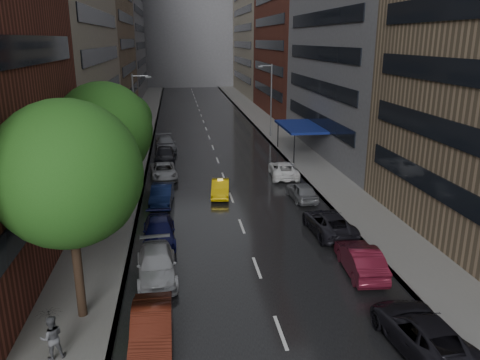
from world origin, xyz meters
name	(u,v)px	position (x,y,z in m)	size (l,w,h in m)	color
road	(207,131)	(0.00, 50.00, 0.01)	(14.00, 140.00, 0.01)	black
sidewalk_left	(140,133)	(-9.00, 50.00, 0.07)	(4.00, 140.00, 0.15)	gray
sidewalk_right	(272,129)	(9.00, 50.00, 0.07)	(4.00, 140.00, 0.15)	gray
buildings_left	(93,10)	(-15.00, 58.79, 15.99)	(8.00, 108.00, 38.00)	maroon
buildings_right	(305,18)	(15.00, 56.70, 15.03)	(8.05, 109.10, 36.00)	#937A5B
building_far	(188,24)	(0.00, 118.00, 16.00)	(40.00, 14.00, 32.00)	slate
tree_near	(67,174)	(-8.60, 6.32, 6.75)	(6.19, 6.19, 9.86)	#382619
tree_mid	(104,130)	(-8.60, 16.86, 6.59)	(6.04, 6.04, 9.63)	#382619
tree_far	(129,118)	(-8.60, 32.66, 4.85)	(4.45, 4.45, 7.10)	#382619
taxi	(220,188)	(-0.81, 22.51, 0.65)	(1.37, 3.92, 1.29)	yellow
parked_cars_left	(162,188)	(-5.40, 22.89, 0.73)	(2.67, 40.56, 1.56)	#4E1A0F
parked_cars_right	(330,223)	(5.40, 13.93, 0.74)	(2.88, 30.40, 1.56)	black
ped_black_umbrella	(51,330)	(-9.16, 3.41, 1.38)	(1.04, 0.98, 2.09)	#505155
street_lamp_left	(136,122)	(-7.72, 30.00, 4.89)	(1.74, 0.22, 9.00)	gray
street_lamp_right	(271,99)	(7.72, 45.00, 4.89)	(1.74, 0.22, 9.00)	gray
awning	(300,127)	(8.98, 35.00, 3.13)	(4.00, 8.00, 3.12)	navy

